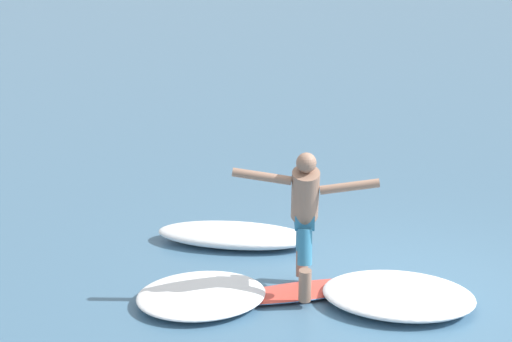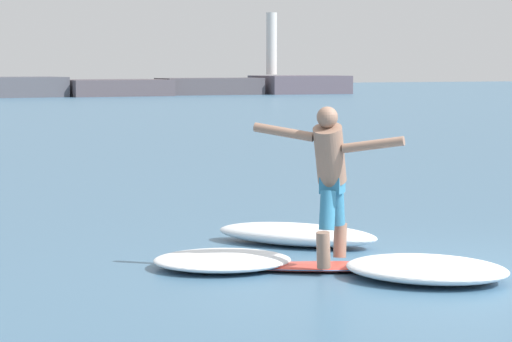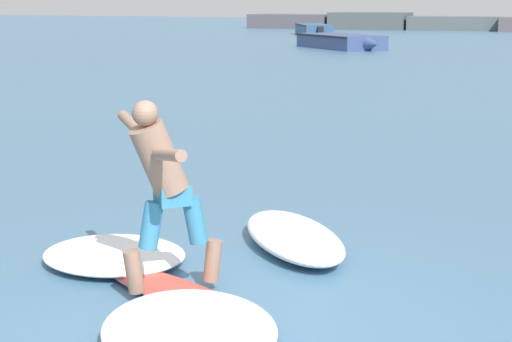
% 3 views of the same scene
% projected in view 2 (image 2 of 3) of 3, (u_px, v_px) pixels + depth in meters
% --- Properties ---
extents(ground_plane, '(200.00, 200.00, 0.00)m').
position_uv_depth(ground_plane, '(442.00, 276.00, 11.47)').
color(ground_plane, '#426B8B').
extents(surfboard, '(1.95, 1.23, 0.21)m').
position_uv_depth(surfboard, '(328.00, 267.00, 11.77)').
color(surfboard, '#E1483A').
rests_on(surfboard, ground).
extents(surfer, '(1.14, 1.08, 1.53)m').
position_uv_depth(surfer, '(330.00, 172.00, 11.61)').
color(surfer, '#8B6855').
rests_on(surfer, surfboard).
extents(wave_foam_at_tail, '(1.87, 1.98, 0.21)m').
position_uv_depth(wave_foam_at_tail, '(426.00, 269.00, 11.25)').
color(wave_foam_at_tail, white).
rests_on(wave_foam_at_tail, ground).
extents(wave_foam_at_nose, '(1.77, 1.99, 0.24)m').
position_uv_depth(wave_foam_at_nose, '(296.00, 234.00, 13.41)').
color(wave_foam_at_nose, white).
rests_on(wave_foam_at_nose, ground).
extents(wave_foam_beside, '(1.63, 1.53, 0.16)m').
position_uv_depth(wave_foam_beside, '(222.00, 260.00, 11.89)').
color(wave_foam_beside, white).
rests_on(wave_foam_beside, ground).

